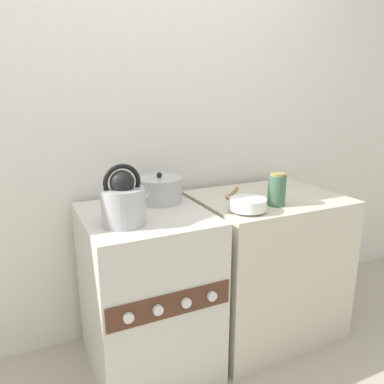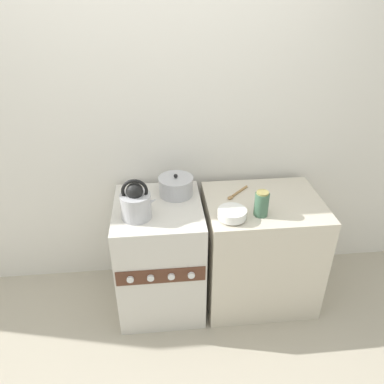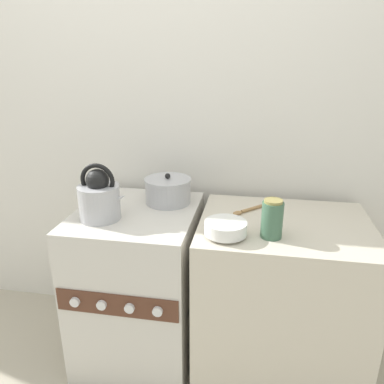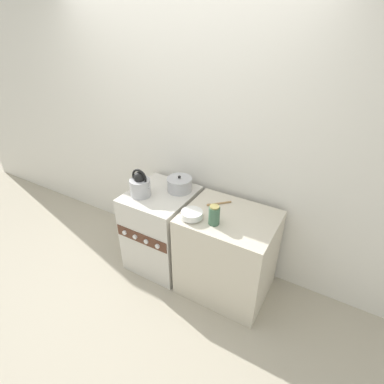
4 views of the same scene
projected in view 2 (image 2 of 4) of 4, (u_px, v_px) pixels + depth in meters
ground_plane at (164, 332)px, 2.58m from camera, size 12.00×12.00×0.00m
wall_back at (154, 124)px, 2.56m from camera, size 7.00×0.06×2.50m
stove at (160, 255)px, 2.65m from camera, size 0.58×0.66×0.83m
counter at (259, 250)px, 2.71m from camera, size 0.78×0.62×0.82m
kettle at (136, 203)px, 2.28m from camera, size 0.23×0.19×0.27m
cooking_pot at (176, 186)px, 2.54m from camera, size 0.24×0.24×0.16m
enamel_bowl at (232, 214)px, 2.30m from camera, size 0.18×0.18×0.07m
storage_jar at (262, 204)px, 2.32m from camera, size 0.09×0.09×0.17m
wooden_spoon at (236, 193)px, 2.57m from camera, size 0.18×0.18×0.02m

